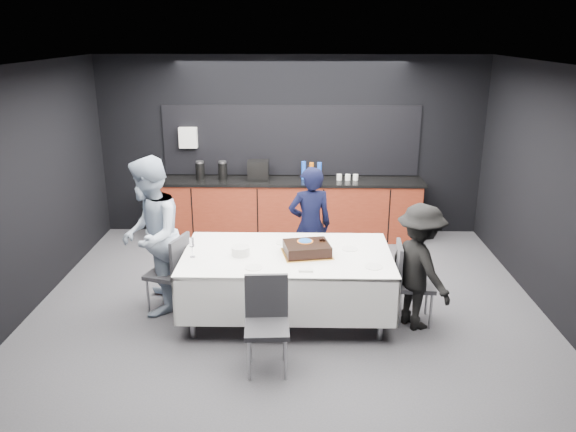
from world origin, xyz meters
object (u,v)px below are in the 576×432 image
object	(u,v)px
cake_assembly	(307,249)
plate_stack	(241,251)
chair_left	(173,268)
chair_right	(408,277)
person_left	(150,236)
person_right	(419,267)
party_table	(287,265)
champagne_flute	(192,244)
person_center	(310,226)
chair_near	(267,316)

from	to	relation	value
cake_assembly	plate_stack	xyz separation A→B (m)	(-0.73, -0.04, -0.02)
chair_left	chair_right	size ratio (longest dim) A/B	1.00
chair_right	person_left	bearing A→B (deg)	175.54
cake_assembly	person_right	bearing A→B (deg)	-7.34
cake_assembly	chair_right	distance (m)	1.17
party_table	champagne_flute	bearing A→B (deg)	-172.53
person_left	person_right	world-z (taller)	person_left
chair_right	person_right	size ratio (longest dim) A/B	0.65
person_center	person_left	world-z (taller)	person_left
person_right	plate_stack	bearing A→B (deg)	58.92
champagne_flute	person_center	world-z (taller)	person_center
plate_stack	chair_near	world-z (taller)	chair_near
chair_near	person_center	bearing A→B (deg)	77.01
chair_left	chair_right	bearing A→B (deg)	-4.29
chair_left	chair_near	distance (m)	1.61
plate_stack	chair_right	bearing A→B (deg)	-0.42
plate_stack	person_right	xyz separation A→B (m)	(1.95, -0.12, -0.12)
party_table	chair_left	xyz separation A→B (m)	(-1.33, 0.12, -0.11)
cake_assembly	person_center	world-z (taller)	person_center
cake_assembly	person_center	bearing A→B (deg)	86.89
chair_right	person_center	xyz separation A→B (m)	(-1.07, 1.01, 0.24)
champagne_flute	person_left	xyz separation A→B (m)	(-0.53, 0.28, -0.02)
chair_left	chair_near	world-z (taller)	same
champagne_flute	party_table	bearing A→B (deg)	7.47
party_table	person_center	world-z (taller)	person_center
person_right	party_table	bearing A→B (deg)	55.06
champagne_flute	cake_assembly	bearing A→B (deg)	4.87
cake_assembly	person_left	xyz separation A→B (m)	(-1.78, 0.17, 0.07)
champagne_flute	person_right	xyz separation A→B (m)	(2.47, -0.05, -0.23)
chair_left	champagne_flute	bearing A→B (deg)	-41.35
chair_left	plate_stack	bearing A→B (deg)	-12.94
champagne_flute	chair_right	bearing A→B (deg)	1.33
champagne_flute	chair_near	distance (m)	1.29
chair_left	person_left	size ratio (longest dim) A/B	0.51
person_center	plate_stack	bearing A→B (deg)	39.29
plate_stack	champagne_flute	world-z (taller)	champagne_flute
chair_right	chair_near	xyz separation A→B (m)	(-1.52, -0.93, 0.00)
cake_assembly	chair_left	bearing A→B (deg)	174.50
cake_assembly	person_center	xyz separation A→B (m)	(0.05, 0.96, -0.07)
champagne_flute	person_left	bearing A→B (deg)	151.79
chair_near	plate_stack	bearing A→B (deg)	109.74
chair_left	person_left	distance (m)	0.45
plate_stack	person_center	size ratio (longest dim) A/B	0.13
person_right	cake_assembly	bearing A→B (deg)	55.07
chair_near	chair_left	bearing A→B (deg)	135.60
chair_right	person_left	distance (m)	2.94
person_left	person_right	bearing A→B (deg)	77.62
plate_stack	cake_assembly	bearing A→B (deg)	2.97
chair_near	chair_right	bearing A→B (deg)	31.33
person_center	cake_assembly	bearing A→B (deg)	74.30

